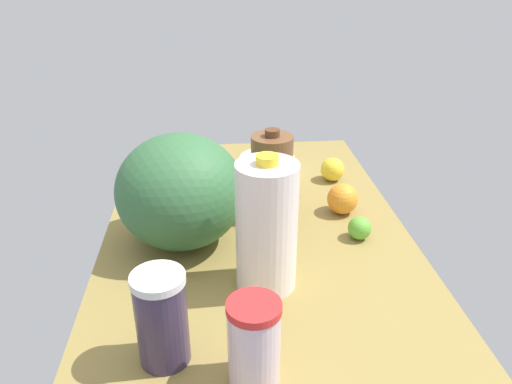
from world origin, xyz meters
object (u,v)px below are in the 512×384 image
object	(u,v)px
lime_beside_bowl	(360,228)
milk_jug	(266,227)
tumbler_cup	(254,343)
chocolate_milk_jug	(272,176)
shaker_bottle	(162,318)
mixing_bowl	(267,165)
watermelon	(180,191)
orange_near_front	(343,199)
lemon_far_back	(332,169)

from	to	relation	value
lime_beside_bowl	milk_jug	bearing A→B (deg)	123.02
tumbler_cup	chocolate_milk_jug	size ratio (longest dim) A/B	0.65
tumbler_cup	shaker_bottle	distance (cm)	16.25
mixing_bowl	watermelon	distance (cm)	46.31
mixing_bowl	orange_near_front	world-z (taller)	orange_near_front
chocolate_milk_jug	lemon_far_back	distance (cm)	29.93
mixing_bowl	watermelon	world-z (taller)	watermelon
shaker_bottle	watermelon	world-z (taller)	watermelon
milk_jug	orange_near_front	world-z (taller)	milk_jug
mixing_bowl	shaker_bottle	bearing A→B (deg)	161.04
watermelon	orange_near_front	size ratio (longest dim) A/B	3.62
tumbler_cup	mixing_bowl	bearing A→B (deg)	-7.73
tumbler_cup	lime_beside_bowl	distance (cm)	51.62
mixing_bowl	watermelon	xyz separation A→B (cm)	(-37.75, 24.62, 10.64)
orange_near_front	lemon_far_back	size ratio (longest dim) A/B	1.15
milk_jug	chocolate_milk_jug	bearing A→B (deg)	-8.87
chocolate_milk_jug	shaker_bottle	bearing A→B (deg)	153.99
shaker_bottle	lemon_far_back	distance (cm)	83.66
tumbler_cup	lemon_far_back	size ratio (longest dim) A/B	2.19
chocolate_milk_jug	tumbler_cup	bearing A→B (deg)	170.47
tumbler_cup	lemon_far_back	bearing A→B (deg)	-21.90
milk_jug	lime_beside_bowl	xyz separation A→B (cm)	(16.15, -24.84, -11.12)
lime_beside_bowl	chocolate_milk_jug	bearing A→B (deg)	54.79
tumbler_cup	shaker_bottle	bearing A→B (deg)	68.00
milk_jug	lime_beside_bowl	size ratio (longest dim) A/B	5.15
mixing_bowl	shaker_bottle	world-z (taller)	shaker_bottle
tumbler_cup	lemon_far_back	world-z (taller)	tumbler_cup
lime_beside_bowl	orange_near_front	distance (cm)	13.47
shaker_bottle	orange_near_front	bearing A→B (deg)	-41.45
shaker_bottle	orange_near_front	xyz separation A→B (cm)	(49.33, -43.57, -4.71)
lime_beside_bowl	lemon_far_back	xyz separation A→B (cm)	(33.98, -1.01, 0.71)
tumbler_cup	milk_jug	bearing A→B (deg)	-10.29
milk_jug	mixing_bowl	bearing A→B (deg)	-6.55
mixing_bowl	milk_jug	xyz separation A→B (cm)	(-56.52, 6.49, 11.10)
milk_jug	lime_beside_bowl	distance (cm)	31.65
tumbler_cup	milk_jug	distance (cm)	27.01
shaker_bottle	lime_beside_bowl	bearing A→B (deg)	-51.11
mixing_bowl	shaker_bottle	size ratio (longest dim) A/B	0.97
chocolate_milk_jug	shaker_bottle	distance (cm)	55.85
tumbler_cup	lemon_far_back	distance (cm)	82.04
chocolate_milk_jug	orange_near_front	xyz separation A→B (cm)	(-0.82, -19.10, -7.06)
chocolate_milk_jug	orange_near_front	distance (cm)	20.38
milk_jug	chocolate_milk_jug	xyz separation A→B (cm)	(30.34, -4.74, -2.80)
shaker_bottle	watermelon	bearing A→B (deg)	-2.38
shaker_bottle	lime_beside_bowl	distance (cm)	57.59
tumbler_cup	lime_beside_bowl	bearing A→B (deg)	-35.10
mixing_bowl	milk_jug	world-z (taller)	milk_jug
lemon_far_back	shaker_bottle	bearing A→B (deg)	146.90
milk_jug	lime_beside_bowl	world-z (taller)	milk_jug
watermelon	lemon_far_back	bearing A→B (deg)	-54.51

